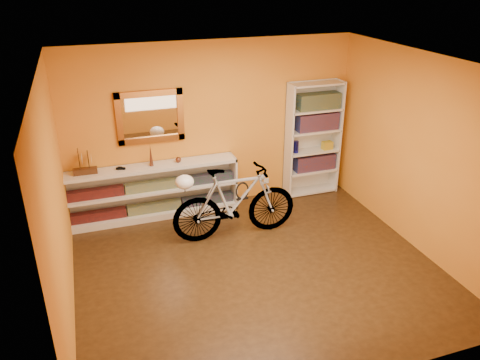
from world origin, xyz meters
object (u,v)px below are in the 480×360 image
object	(u,v)px
bicycle	(235,202)
helmet	(185,182)
bookcase	(313,139)
console_unit	(153,192)

from	to	relation	value
bicycle	helmet	size ratio (longest dim) A/B	7.24
bookcase	console_unit	bearing A→B (deg)	-179.46
console_unit	bookcase	world-z (taller)	bookcase
bookcase	helmet	distance (m)	2.55
console_unit	bicycle	distance (m)	1.38
bookcase	bicycle	distance (m)	1.97
helmet	bicycle	bearing A→B (deg)	-1.29
bicycle	helmet	distance (m)	0.81
helmet	bookcase	bearing A→B (deg)	21.94
console_unit	bookcase	xyz separation A→B (m)	(2.67, 0.03, 0.52)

